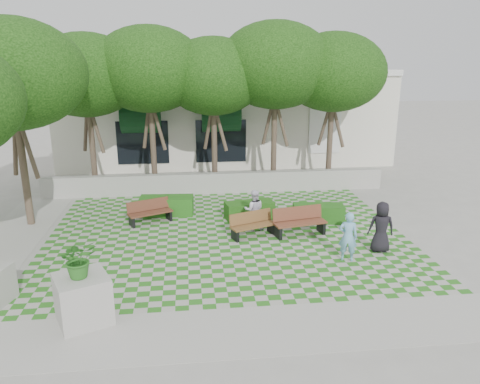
{
  "coord_description": "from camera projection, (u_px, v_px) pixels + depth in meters",
  "views": [
    {
      "loc": [
        -1.24,
        -13.77,
        5.97
      ],
      "look_at": [
        0.5,
        1.5,
        1.4
      ],
      "focal_mm": 35.0,
      "sensor_mm": 36.0,
      "label": 1
    }
  ],
  "objects": [
    {
      "name": "person_blue",
      "position": [
        348.0,
        237.0,
        13.83
      ],
      "size": [
        0.65,
        0.53,
        1.52
      ],
      "primitive_type": "imported",
      "rotation": [
        0.0,
        0.0,
        2.8
      ],
      "color": "#73AFD2",
      "rests_on": "ground"
    },
    {
      "name": "planter_front",
      "position": [
        82.0,
        289.0,
        10.64
      ],
      "size": [
        1.49,
        1.49,
        2.01
      ],
      "rotation": [
        0.0,
        0.0,
        0.42
      ],
      "color": "#9E9B93",
      "rests_on": "ground"
    },
    {
      "name": "retaining_wall",
      "position": [
        217.0,
        183.0,
        20.72
      ],
      "size": [
        15.0,
        0.36,
        0.9
      ],
      "primitive_type": "cube",
      "color": "#9E9B93",
      "rests_on": "ground"
    },
    {
      "name": "lawn",
      "position": [
        227.0,
        236.0,
        15.9
      ],
      "size": [
        12.0,
        12.0,
        0.0
      ],
      "primitive_type": "plane",
      "color": "#2B721E",
      "rests_on": "ground"
    },
    {
      "name": "sidewalk_south",
      "position": [
        249.0,
        331.0,
        10.47
      ],
      "size": [
        16.0,
        2.0,
        0.01
      ],
      "primitive_type": "cube",
      "color": "#9E9B93",
      "rests_on": "ground"
    },
    {
      "name": "sidewalk_west",
      "position": [
        6.0,
        245.0,
        15.11
      ],
      "size": [
        2.0,
        12.0,
        0.01
      ],
      "primitive_type": "cube",
      "color": "#9E9B93",
      "rests_on": "ground"
    },
    {
      "name": "bench_mid",
      "position": [
        253.0,
        225.0,
        15.78
      ],
      "size": [
        1.67,
        1.07,
        0.83
      ],
      "rotation": [
        0.0,
        0.0,
        0.38
      ],
      "color": "brown",
      "rests_on": "ground"
    },
    {
      "name": "building",
      "position": [
        223.0,
        114.0,
        27.74
      ],
      "size": [
        18.0,
        8.92,
        5.15
      ],
      "color": "silver",
      "rests_on": "ground"
    },
    {
      "name": "hedge_midright",
      "position": [
        249.0,
        210.0,
        17.57
      ],
      "size": [
        1.91,
        1.04,
        0.63
      ],
      "primitive_type": "cube",
      "rotation": [
        0.0,
        0.0,
        0.19
      ],
      "color": "#1C4C14",
      "rests_on": "ground"
    },
    {
      "name": "hedge_east",
      "position": [
        318.0,
        213.0,
        17.18
      ],
      "size": [
        1.91,
        0.97,
        0.64
      ],
      "primitive_type": "cube",
      "rotation": [
        0.0,
        0.0,
        -0.13
      ],
      "color": "#1B4E14",
      "rests_on": "ground"
    },
    {
      "name": "ground",
      "position": [
        230.0,
        248.0,
        14.95
      ],
      "size": [
        90.0,
        90.0,
        0.0
      ],
      "primitive_type": "plane",
      "color": "gray",
      "rests_on": "ground"
    },
    {
      "name": "tree_row",
      "position": [
        170.0,
        74.0,
        18.94
      ],
      "size": [
        17.7,
        13.4,
        7.41
      ],
      "color": "#47382B",
      "rests_on": "ground"
    },
    {
      "name": "person_white",
      "position": [
        254.0,
        210.0,
        16.33
      ],
      "size": [
        0.75,
        0.61,
        1.44
      ],
      "primitive_type": "imported",
      "rotation": [
        0.0,
        0.0,
        3.04
      ],
      "color": "white",
      "rests_on": "ground"
    },
    {
      "name": "bench_east",
      "position": [
        299.0,
        222.0,
        15.91
      ],
      "size": [
        1.89,
        0.94,
        0.95
      ],
      "rotation": [
        0.0,
        0.0,
        0.19
      ],
      "color": "brown",
      "rests_on": "ground"
    },
    {
      "name": "hedge_midleft",
      "position": [
        167.0,
        206.0,
        17.93
      ],
      "size": [
        2.07,
        0.94,
        0.71
      ],
      "primitive_type": "cube",
      "rotation": [
        0.0,
        0.0,
        -0.07
      ],
      "color": "#1D5416",
      "rests_on": "ground"
    },
    {
      "name": "bench_west",
      "position": [
        150.0,
        212.0,
        17.05
      ],
      "size": [
        1.67,
        1.14,
        0.84
      ],
      "rotation": [
        0.0,
        0.0,
        0.43
      ],
      "color": "#512B1B",
      "rests_on": "ground"
    },
    {
      "name": "person_dark",
      "position": [
        381.0,
        227.0,
        14.46
      ],
      "size": [
        0.86,
        0.64,
        1.61
      ],
      "primitive_type": "imported",
      "rotation": [
        0.0,
        0.0,
        2.98
      ],
      "color": "black",
      "rests_on": "ground"
    }
  ]
}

